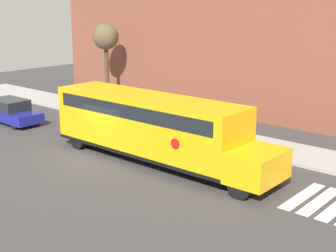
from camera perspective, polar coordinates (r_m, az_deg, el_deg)
The scene contains 6 objects.
ground_plane at distance 22.85m, azimuth -8.16°, elevation -3.84°, with size 60.00×60.00×0.00m, color #3A3838.
sidewalk_strip at distance 27.32m, azimuth 2.13°, elevation -0.42°, with size 44.00×3.00×0.15m.
building_backdrop at distance 31.73m, azimuth 9.78°, elevation 12.25°, with size 32.00×4.00×11.90m.
school_bus at distance 21.66m, azimuth -1.89°, elevation 0.19°, with size 11.85×2.57×3.08m.
parked_car at distance 30.54m, azimuth -18.55°, elevation 1.70°, with size 4.26×1.74×1.48m.
tree_near_sidewalk at distance 34.72m, azimuth -7.60°, elevation 10.47°, with size 1.87×1.87×5.80m.
Camera 1 is at (16.46, -14.10, 7.24)m, focal length 50.00 mm.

